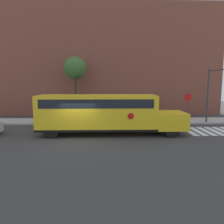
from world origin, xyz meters
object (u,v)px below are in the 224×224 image
at_px(school_bus, 104,112).
at_px(traffic_light, 215,87).
at_px(tree_near_sidewalk, 75,69).
at_px(stop_sign, 187,103).

relative_size(school_bus, traffic_light, 2.10).
height_order(school_bus, traffic_light, traffic_light).
bearing_deg(tree_near_sidewalk, stop_sign, -17.52).
height_order(school_bus, tree_near_sidewalk, tree_near_sidewalk).
distance_m(stop_sign, traffic_light, 2.84).
distance_m(school_bus, stop_sign, 9.16).
bearing_deg(school_bus, tree_near_sidewalk, 111.87).
distance_m(traffic_light, tree_near_sidewalk, 14.10).
bearing_deg(traffic_light, stop_sign, 141.63).
relative_size(school_bus, tree_near_sidewalk, 1.64).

